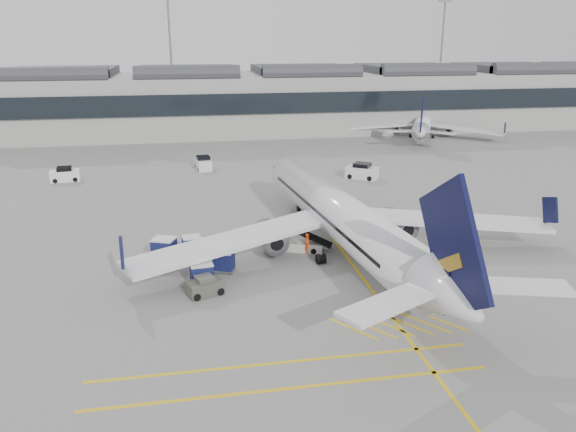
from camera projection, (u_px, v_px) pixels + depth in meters
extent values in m
plane|color=gray|center=(234.00, 291.00, 41.04)|extent=(220.00, 220.00, 0.00)
cube|color=#9E9E99|center=(199.00, 104.00, 106.81)|extent=(200.00, 20.00, 11.00)
cube|color=black|center=(201.00, 105.00, 96.95)|extent=(200.00, 0.50, 3.60)
cube|color=#38383D|center=(198.00, 70.00, 104.92)|extent=(200.00, 18.00, 1.40)
cylinder|color=slate|center=(171.00, 63.00, 116.94)|extent=(0.44, 0.44, 25.00)
cylinder|color=slate|center=(441.00, 61.00, 127.20)|extent=(0.44, 0.44, 25.00)
cube|color=slate|center=(445.00, 1.00, 123.33)|extent=(3.00, 0.60, 0.50)
cube|color=gold|center=(332.00, 237.00, 52.12)|extent=(0.25, 60.00, 0.01)
cylinder|color=silver|center=(340.00, 214.00, 48.03)|extent=(7.00, 30.93, 3.85)
cone|color=silver|center=(284.00, 170.00, 63.93)|extent=(4.25, 4.47, 3.85)
cone|color=silver|center=(455.00, 299.00, 31.63)|extent=(4.33, 5.28, 3.85)
cube|color=silver|center=(231.00, 241.00, 44.31)|extent=(17.40, 10.42, 0.36)
cube|color=silver|center=(449.00, 220.00, 49.50)|extent=(17.78, 7.24, 0.36)
cylinder|color=slate|center=(271.00, 237.00, 47.41)|extent=(2.52, 3.89, 2.15)
cylinder|color=slate|center=(399.00, 224.00, 50.58)|extent=(2.52, 3.89, 2.15)
cube|color=black|center=(453.00, 248.00, 31.32)|extent=(1.11, 7.78, 8.57)
cylinder|color=black|center=(299.00, 208.00, 59.67)|extent=(0.35, 0.68, 0.65)
cylinder|color=black|center=(321.00, 259.00, 45.87)|extent=(0.80, 0.89, 0.82)
cylinder|color=black|center=(378.00, 252.00, 47.23)|extent=(0.80, 0.89, 0.82)
cylinder|color=silver|center=(423.00, 123.00, 103.96)|extent=(12.82, 22.91, 2.99)
cone|color=silver|center=(425.00, 113.00, 116.43)|extent=(4.06, 4.15, 2.99)
cone|color=silver|center=(420.00, 133.00, 91.10)|extent=(4.33, 4.73, 2.99)
cube|color=silver|center=(381.00, 126.00, 104.91)|extent=(13.79, 4.50, 0.28)
cube|color=silver|center=(465.00, 129.00, 101.25)|extent=(11.85, 11.33, 0.28)
cylinder|color=slate|center=(397.00, 128.00, 105.83)|extent=(2.73, 3.30, 1.67)
cylinder|color=slate|center=(448.00, 130.00, 103.60)|extent=(2.73, 3.30, 1.67)
cube|color=black|center=(421.00, 119.00, 90.86)|extent=(2.78, 5.59, 6.67)
cylinder|color=black|center=(424.00, 127.00, 113.08)|extent=(0.42, 0.56, 0.51)
cylinder|color=black|center=(411.00, 136.00, 103.28)|extent=(0.77, 0.81, 0.64)
cylinder|color=black|center=(433.00, 137.00, 102.32)|extent=(0.77, 0.81, 0.64)
cube|color=beige|center=(297.00, 245.00, 48.94)|extent=(4.59, 3.18, 0.79)
cube|color=black|center=(310.00, 236.00, 48.45)|extent=(4.00, 2.59, 1.66)
cube|color=beige|center=(284.00, 236.00, 48.95)|extent=(1.49, 1.74, 1.01)
cylinder|color=black|center=(278.00, 248.00, 48.57)|extent=(0.53, 0.38, 0.49)
cylinder|color=black|center=(282.00, 242.00, 50.03)|extent=(0.53, 0.38, 0.49)
cylinder|color=black|center=(314.00, 251.00, 47.94)|extent=(0.53, 0.38, 0.49)
cylinder|color=black|center=(317.00, 245.00, 49.41)|extent=(0.53, 0.38, 0.49)
cube|color=gray|center=(224.00, 269.00, 44.43)|extent=(2.00, 1.84, 0.11)
cube|color=#141A50|center=(224.00, 260.00, 44.20)|extent=(1.85, 1.75, 1.38)
cube|color=silver|center=(224.00, 252.00, 43.98)|extent=(1.91, 1.81, 0.10)
cylinder|color=black|center=(214.00, 272.00, 44.09)|extent=(0.23, 0.17, 0.21)
cylinder|color=black|center=(218.00, 267.00, 45.07)|extent=(0.23, 0.17, 0.21)
cylinder|color=black|center=(230.00, 273.00, 43.84)|extent=(0.23, 0.17, 0.21)
cylinder|color=black|center=(234.00, 268.00, 44.82)|extent=(0.23, 0.17, 0.21)
cube|color=gray|center=(202.00, 284.00, 41.76)|extent=(1.91, 1.64, 0.12)
cube|color=#141A50|center=(202.00, 274.00, 41.51)|extent=(1.75, 1.57, 1.49)
cube|color=silver|center=(201.00, 264.00, 41.27)|extent=(1.81, 1.63, 0.10)
cylinder|color=black|center=(194.00, 289.00, 41.06)|extent=(0.24, 0.13, 0.23)
cylinder|color=black|center=(191.00, 283.00, 42.09)|extent=(0.24, 0.13, 0.23)
cylinder|color=black|center=(213.00, 287.00, 41.47)|extent=(0.24, 0.13, 0.23)
cylinder|color=black|center=(210.00, 280.00, 42.50)|extent=(0.24, 0.13, 0.23)
cube|color=gray|center=(165.00, 259.00, 46.41)|extent=(2.35, 2.16, 0.13)
cube|color=#141A50|center=(164.00, 249.00, 46.14)|extent=(2.17, 2.05, 1.62)
cube|color=silver|center=(164.00, 239.00, 45.88)|extent=(2.24, 2.12, 0.11)
cylinder|color=black|center=(153.00, 262.00, 46.01)|extent=(0.27, 0.20, 0.25)
cylinder|color=black|center=(159.00, 256.00, 47.16)|extent=(0.27, 0.20, 0.25)
cylinder|color=black|center=(171.00, 263.00, 45.71)|extent=(0.27, 0.20, 0.25)
cylinder|color=black|center=(177.00, 258.00, 46.85)|extent=(0.27, 0.20, 0.25)
cube|color=gray|center=(192.00, 253.00, 47.65)|extent=(1.80, 1.57, 0.11)
cube|color=#141A50|center=(192.00, 245.00, 47.42)|extent=(1.66, 1.50, 1.38)
cube|color=silver|center=(191.00, 237.00, 47.20)|extent=(1.71, 1.55, 0.10)
cylinder|color=black|center=(185.00, 257.00, 46.99)|extent=(0.22, 0.13, 0.21)
cylinder|color=black|center=(183.00, 253.00, 47.93)|extent=(0.22, 0.13, 0.21)
cylinder|color=black|center=(201.00, 255.00, 47.41)|extent=(0.22, 0.13, 0.21)
cylinder|color=black|center=(199.00, 251.00, 48.35)|extent=(0.22, 0.13, 0.21)
imported|color=#FD410D|center=(308.00, 243.00, 47.86)|extent=(0.70, 0.79, 1.81)
imported|color=orange|center=(282.00, 239.00, 49.28)|extent=(0.78, 0.61, 1.60)
cube|color=#484B3F|center=(205.00, 287.00, 40.31)|extent=(2.87, 2.28, 1.00)
cube|color=#484B3F|center=(205.00, 280.00, 40.12)|extent=(1.55, 1.55, 0.50)
cylinder|color=black|center=(197.00, 297.00, 39.42)|extent=(0.61, 0.43, 0.56)
cylinder|color=black|center=(190.00, 290.00, 40.48)|extent=(0.61, 0.43, 0.56)
cylinder|color=black|center=(220.00, 291.00, 40.29)|extent=(0.61, 0.43, 0.56)
cylinder|color=black|center=(213.00, 285.00, 41.36)|extent=(0.61, 0.43, 0.56)
cone|color=#F24C0A|center=(300.00, 194.00, 65.20)|extent=(0.36, 0.36, 0.50)
cone|color=#F24C0A|center=(382.00, 242.00, 49.97)|extent=(0.37, 0.37, 0.52)
cube|color=silver|center=(65.00, 176.00, 71.99)|extent=(3.81, 2.26, 1.40)
cube|color=black|center=(64.00, 169.00, 71.73)|extent=(2.01, 1.92, 0.60)
cylinder|color=black|center=(55.00, 181.00, 71.04)|extent=(0.62, 0.30, 0.60)
cylinder|color=black|center=(56.00, 178.00, 72.49)|extent=(0.62, 0.30, 0.60)
cylinder|color=black|center=(75.00, 180.00, 71.74)|extent=(0.62, 0.30, 0.60)
cylinder|color=black|center=(76.00, 177.00, 73.19)|extent=(0.62, 0.30, 0.60)
cube|color=silver|center=(203.00, 164.00, 78.29)|extent=(2.36, 3.94, 1.45)
cube|color=black|center=(203.00, 158.00, 78.02)|extent=(2.00, 2.09, 0.62)
cylinder|color=black|center=(211.00, 169.00, 77.54)|extent=(0.31, 0.65, 0.62)
cylinder|color=black|center=(199.00, 170.00, 77.05)|extent=(0.31, 0.65, 0.62)
cylinder|color=black|center=(208.00, 165.00, 79.79)|extent=(0.31, 0.65, 0.62)
cylinder|color=black|center=(196.00, 166.00, 79.29)|extent=(0.31, 0.65, 0.62)
cube|color=silver|center=(362.00, 173.00, 73.30)|extent=(4.41, 3.95, 1.55)
cube|color=black|center=(362.00, 166.00, 73.01)|extent=(2.72, 2.70, 0.67)
cylinder|color=black|center=(350.00, 176.00, 73.21)|extent=(0.68, 0.59, 0.67)
cylinder|color=black|center=(354.00, 174.00, 74.74)|extent=(0.68, 0.59, 0.67)
cylinder|color=black|center=(370.00, 178.00, 72.13)|extent=(0.68, 0.59, 0.67)
cylinder|color=black|center=(374.00, 176.00, 73.66)|extent=(0.68, 0.59, 0.67)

